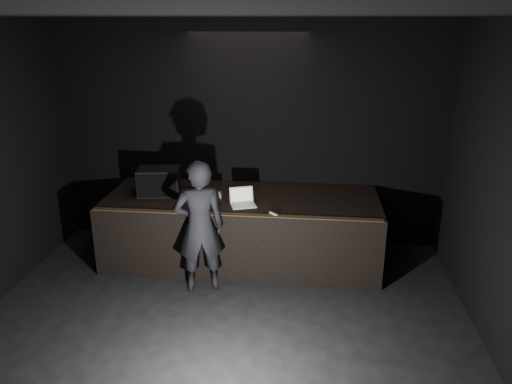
{
  "coord_description": "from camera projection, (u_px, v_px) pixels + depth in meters",
  "views": [
    {
      "loc": [
        0.96,
        -4.1,
        3.47
      ],
      "look_at": [
        0.26,
        2.3,
        1.24
      ],
      "focal_mm": 35.0,
      "sensor_mm": 36.0,
      "label": 1
    }
  ],
  "objects": [
    {
      "name": "wii_remote",
      "position": [
        273.0,
        214.0,
        6.65
      ],
      "size": [
        0.12,
        0.12,
        0.03
      ],
      "primitive_type": "cube",
      "rotation": [
        0.0,
        0.0,
        0.77
      ],
      "color": "white",
      "rests_on": "stage_riser"
    },
    {
      "name": "laptop",
      "position": [
        243.0,
        201.0,
        7.0
      ],
      "size": [
        0.41,
        0.39,
        0.23
      ],
      "rotation": [
        0.0,
        0.0,
        0.33
      ],
      "color": "silver",
      "rests_on": "stage_riser"
    },
    {
      "name": "room_walls",
      "position": [
        199.0,
        192.0,
        4.42
      ],
      "size": [
        6.1,
        7.1,
        3.52
      ],
      "color": "black",
      "rests_on": "ground"
    },
    {
      "name": "ground",
      "position": [
        206.0,
        379.0,
        5.08
      ],
      "size": [
        7.0,
        7.0,
        0.0
      ],
      "primitive_type": "plane",
      "color": "black",
      "rests_on": "ground"
    },
    {
      "name": "beer_can",
      "position": [
        219.0,
        196.0,
        7.13
      ],
      "size": [
        0.06,
        0.06,
        0.15
      ],
      "color": "silver",
      "rests_on": "stage_riser"
    },
    {
      "name": "riser_lip",
      "position": [
        235.0,
        214.0,
        6.65
      ],
      "size": [
        3.92,
        0.1,
        0.01
      ],
      "primitive_type": "cube",
      "color": "brown",
      "rests_on": "stage_riser"
    },
    {
      "name": "plastic_cup",
      "position": [
        239.0,
        191.0,
        7.41
      ],
      "size": [
        0.08,
        0.08,
        0.1
      ],
      "primitive_type": "cylinder",
      "color": "white",
      "rests_on": "stage_riser"
    },
    {
      "name": "stage_riser",
      "position": [
        242.0,
        228.0,
        7.48
      ],
      "size": [
        4.0,
        1.5,
        1.0
      ],
      "primitive_type": "cube",
      "color": "black",
      "rests_on": "ground"
    },
    {
      "name": "person",
      "position": [
        200.0,
        227.0,
        6.5
      ],
      "size": [
        0.76,
        0.61,
        1.81
      ],
      "primitive_type": "imported",
      "rotation": [
        0.0,
        0.0,
        3.45
      ],
      "color": "black",
      "rests_on": "ground"
    },
    {
      "name": "cable",
      "position": [
        167.0,
        185.0,
        7.8
      ],
      "size": [
        1.02,
        0.13,
        0.02
      ],
      "primitive_type": "cylinder",
      "rotation": [
        0.0,
        1.57,
        -0.11
      ],
      "color": "black",
      "rests_on": "stage_riser"
    },
    {
      "name": "stage_monitor",
      "position": [
        159.0,
        182.0,
        7.37
      ],
      "size": [
        0.66,
        0.52,
        0.4
      ],
      "rotation": [
        0.0,
        0.0,
        0.15
      ],
      "color": "black",
      "rests_on": "stage_riser"
    }
  ]
}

